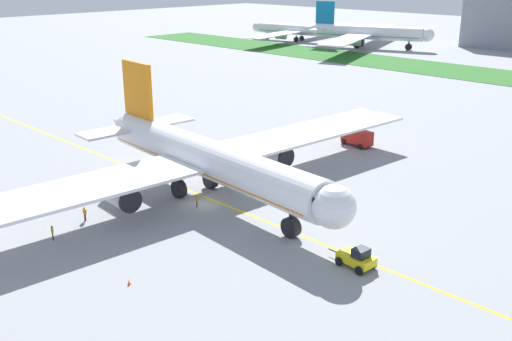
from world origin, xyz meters
name	(u,v)px	position (x,y,z in m)	size (l,w,h in m)	color
ground_plane	(202,204)	(0.00, 0.00, 0.00)	(600.00, 600.00, 0.00)	gray
apron_taxi_line	(213,200)	(0.00, 1.94, 0.00)	(280.00, 0.36, 0.01)	yellow
airliner_foreground	(205,158)	(-1.37, 1.97, 5.32)	(47.78, 75.91, 15.67)	white
pushback_tug	(357,258)	(23.53, 0.29, 0.99)	(5.53, 2.62, 2.20)	yellow
ground_crew_wingwalker_port	(52,231)	(-3.66, -18.09, 1.02)	(0.56, 0.38, 1.67)	black
ground_crew_marshaller_front	(85,212)	(-5.87, -12.90, 1.03)	(0.60, 0.26, 1.70)	black
ground_crew_wingwalker_starboard	(197,199)	(0.15, -0.88, 0.98)	(0.48, 0.44, 1.62)	black
traffic_cone_near_nose	(129,282)	(10.39, -17.65, 0.28)	(0.36, 0.36, 0.58)	#F2590C
service_truck_baggage_loader	(357,137)	(-1.46, 34.91, 1.52)	(5.80, 2.91, 2.75)	#B21E19
parked_airliner_far_left	(295,30)	(-105.24, 136.98, 4.40)	(39.36, 63.04, 12.98)	white
parked_airliner_far_centre	(366,33)	(-73.26, 139.51, 5.47)	(45.93, 73.98, 16.13)	white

